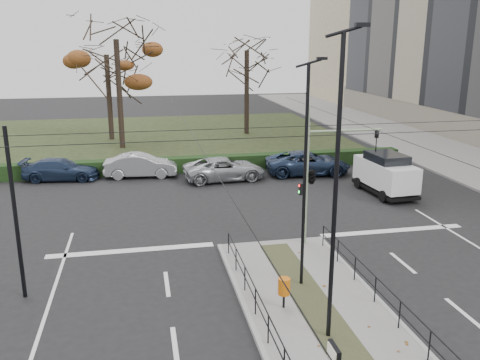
# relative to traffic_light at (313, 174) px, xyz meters

# --- Properties ---
(ground) EXTENTS (140.00, 140.00, 0.00)m
(ground) POSITION_rel_traffic_light_xyz_m (-1.68, -4.50, -3.21)
(ground) COLOR black
(ground) RESTS_ON ground
(median_island) EXTENTS (4.40, 15.00, 0.14)m
(median_island) POSITION_rel_traffic_light_xyz_m (-1.68, -7.00, -3.14)
(median_island) COLOR slate
(median_island) RESTS_ON ground
(sidewalk_east) EXTENTS (8.00, 90.00, 0.14)m
(sidewalk_east) POSITION_rel_traffic_light_xyz_m (16.32, 17.50, -3.14)
(sidewalk_east) COLOR slate
(sidewalk_east) RESTS_ON ground
(park) EXTENTS (38.00, 26.00, 0.10)m
(park) POSITION_rel_traffic_light_xyz_m (-7.68, 27.50, -3.16)
(park) COLOR black
(park) RESTS_ON ground
(hedge) EXTENTS (38.00, 1.00, 1.00)m
(hedge) POSITION_rel_traffic_light_xyz_m (-7.68, 14.10, -2.71)
(hedge) COLOR black
(hedge) RESTS_ON ground
(median_railing) EXTENTS (4.14, 13.24, 0.92)m
(median_railing) POSITION_rel_traffic_light_xyz_m (-1.68, -7.10, -2.23)
(median_railing) COLOR black
(median_railing) RESTS_ON median_island
(catenary) EXTENTS (20.00, 34.00, 6.00)m
(catenary) POSITION_rel_traffic_light_xyz_m (-1.68, -2.88, 0.21)
(catenary) COLOR black
(catenary) RESTS_ON ground
(traffic_light) EXTENTS (3.59, 2.04, 5.27)m
(traffic_light) POSITION_rel_traffic_light_xyz_m (0.00, 0.00, 0.00)
(traffic_light) COLOR gray
(traffic_light) RESTS_ON median_island
(litter_bin) EXTENTS (0.40, 0.40, 1.03)m
(litter_bin) POSITION_rel_traffic_light_xyz_m (-2.73, -5.21, -2.33)
(litter_bin) COLOR black
(litter_bin) RESTS_ON median_island
(streetlamp_median_near) EXTENTS (0.74, 0.15, 8.90)m
(streetlamp_median_near) POSITION_rel_traffic_light_xyz_m (-1.87, -7.09, 1.46)
(streetlamp_median_near) COLOR black
(streetlamp_median_near) RESTS_ON median_island
(streetlamp_median_far) EXTENTS (0.67, 0.14, 7.96)m
(streetlamp_median_far) POSITION_rel_traffic_light_xyz_m (-1.62, -3.71, 0.98)
(streetlamp_median_far) COLOR black
(streetlamp_median_far) RESTS_ON median_island
(parked_car_second) EXTENTS (4.79, 1.99, 1.54)m
(parked_car_second) POSITION_rel_traffic_light_xyz_m (-7.13, 13.25, -2.44)
(parked_car_second) COLOR #9EA0A5
(parked_car_second) RESTS_ON ground
(parked_car_third) EXTENTS (4.97, 2.49, 1.39)m
(parked_car_third) POSITION_rel_traffic_light_xyz_m (-12.16, 13.47, -2.52)
(parked_car_third) COLOR #1E2C47
(parked_car_third) RESTS_ON ground
(parked_car_fourth) EXTENTS (5.39, 2.82, 1.45)m
(parked_car_fourth) POSITION_rel_traffic_light_xyz_m (-1.89, 11.42, -2.49)
(parked_car_fourth) COLOR #9EA0A5
(parked_car_fourth) RESTS_ON ground
(white_van) EXTENTS (2.31, 4.61, 2.40)m
(white_van) POSITION_rel_traffic_light_xyz_m (6.74, 6.57, -1.96)
(white_van) COLOR white
(white_van) RESTS_ON ground
(rust_tree) EXTENTS (7.78, 7.78, 9.73)m
(rust_tree) POSITION_rel_traffic_light_xyz_m (-9.59, 26.81, 4.28)
(rust_tree) COLOR black
(rust_tree) RESTS_ON park
(bare_tree_center) EXTENTS (5.46, 5.46, 10.26)m
(bare_tree_center) POSITION_rel_traffic_light_xyz_m (2.93, 27.39, 4.04)
(bare_tree_center) COLOR black
(bare_tree_center) RESTS_ON park
(bare_tree_near) EXTENTS (6.96, 6.96, 11.52)m
(bare_tree_near) POSITION_rel_traffic_light_xyz_m (-8.55, 22.78, 4.93)
(bare_tree_near) COLOR black
(bare_tree_near) RESTS_ON park
(parked_car_fifth) EXTENTS (5.76, 3.02, 1.55)m
(parked_car_fifth) POSITION_rel_traffic_light_xyz_m (3.80, 11.78, -2.44)
(parked_car_fifth) COLOR #1E2C47
(parked_car_fifth) RESTS_ON ground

